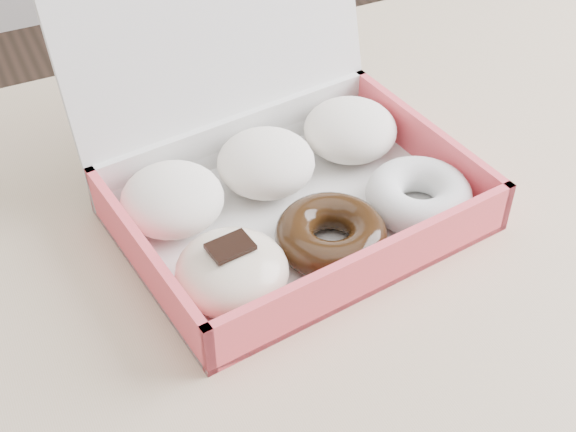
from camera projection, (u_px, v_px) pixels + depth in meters
name	position (u px, v px, depth m)	size (l,w,h in m)	color
table	(274.00, 314.00, 0.79)	(1.20, 0.80, 0.75)	tan
donut_box	(283.00, 181.00, 0.77)	(0.36, 0.33, 0.24)	silver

